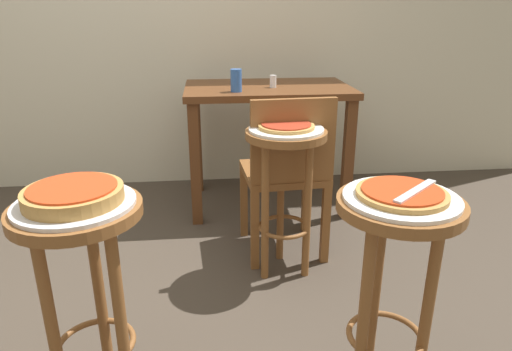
{
  "coord_description": "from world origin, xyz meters",
  "views": [
    {
      "loc": [
        0.35,
        -1.68,
        1.24
      ],
      "look_at": [
        0.52,
        -0.08,
        0.64
      ],
      "focal_mm": 32.27,
      "sensor_mm": 36.0,
      "label": 1
    }
  ],
  "objects": [
    {
      "name": "ground_plane",
      "position": [
        0.0,
        0.0,
        0.0
      ],
      "size": [
        6.0,
        6.0,
        0.0
      ],
      "primitive_type": "plane",
      "color": "#42382D"
    },
    {
      "name": "stool_foreground",
      "position": [
        0.89,
        -0.51,
        0.52
      ],
      "size": [
        0.37,
        0.37,
        0.72
      ],
      "color": "brown",
      "rests_on": "ground_plane"
    },
    {
      "name": "serving_plate_foreground",
      "position": [
        0.89,
        -0.51,
        0.72
      ],
      "size": [
        0.33,
        0.33,
        0.01
      ],
      "primitive_type": "cylinder",
      "color": "silver",
      "rests_on": "stool_foreground"
    },
    {
      "name": "pizza_foreground",
      "position": [
        0.89,
        -0.51,
        0.74
      ],
      "size": [
        0.26,
        0.26,
        0.02
      ],
      "color": "#B78442",
      "rests_on": "serving_plate_foreground"
    },
    {
      "name": "stool_middle",
      "position": [
        -0.03,
        -0.46,
        0.52
      ],
      "size": [
        0.37,
        0.37,
        0.72
      ],
      "color": "brown",
      "rests_on": "ground_plane"
    },
    {
      "name": "serving_plate_middle",
      "position": [
        -0.03,
        -0.46,
        0.72
      ],
      "size": [
        0.34,
        0.34,
        0.01
      ],
      "primitive_type": "cylinder",
      "color": "silver",
      "rests_on": "stool_middle"
    },
    {
      "name": "pizza_middle",
      "position": [
        -0.03,
        -0.46,
        0.75
      ],
      "size": [
        0.27,
        0.27,
        0.05
      ],
      "color": "#B78442",
      "rests_on": "serving_plate_middle"
    },
    {
      "name": "stool_leftside",
      "position": [
        0.69,
        0.29,
        0.52
      ],
      "size": [
        0.37,
        0.37,
        0.72
      ],
      "color": "brown",
      "rests_on": "ground_plane"
    },
    {
      "name": "serving_plate_leftside",
      "position": [
        0.69,
        0.29,
        0.72
      ],
      "size": [
        0.34,
        0.34,
        0.01
      ],
      "primitive_type": "cylinder",
      "color": "white",
      "rests_on": "stool_leftside"
    },
    {
      "name": "pizza_leftside",
      "position": [
        0.69,
        0.29,
        0.74
      ],
      "size": [
        0.25,
        0.25,
        0.02
      ],
      "color": "tan",
      "rests_on": "serving_plate_leftside"
    },
    {
      "name": "dining_table",
      "position": [
        0.71,
        1.13,
        0.64
      ],
      "size": [
        1.01,
        0.63,
        0.78
      ],
      "color": "#5B3319",
      "rests_on": "ground_plane"
    },
    {
      "name": "cup_near_edge",
      "position": [
        0.51,
        0.96,
        0.84
      ],
      "size": [
        0.06,
        0.06,
        0.13
      ],
      "primitive_type": "cylinder",
      "color": "#3360B2",
      "rests_on": "dining_table"
    },
    {
      "name": "condiment_shaker",
      "position": [
        0.74,
        1.08,
        0.81
      ],
      "size": [
        0.04,
        0.04,
        0.07
      ],
      "primitive_type": "cylinder",
      "color": "white",
      "rests_on": "dining_table"
    },
    {
      "name": "wooden_chair",
      "position": [
        0.72,
        0.45,
        0.47
      ],
      "size": [
        0.43,
        0.43,
        0.85
      ],
      "color": "brown",
      "rests_on": "ground_plane"
    },
    {
      "name": "pizza_server_knife",
      "position": [
        0.92,
        -0.53,
        0.75
      ],
      "size": [
        0.18,
        0.16,
        0.01
      ],
      "primitive_type": "cube",
      "rotation": [
        0.0,
        0.0,
        0.71
      ],
      "color": "silver",
      "rests_on": "pizza_foreground"
    }
  ]
}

